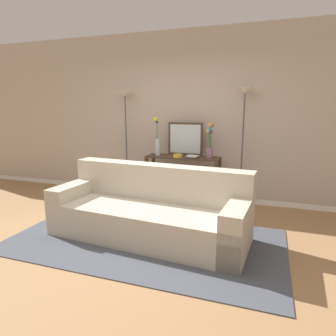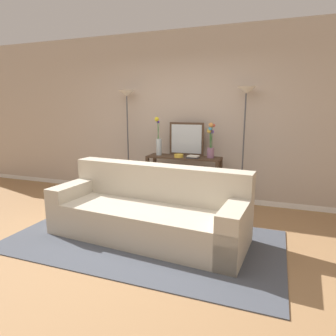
# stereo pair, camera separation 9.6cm
# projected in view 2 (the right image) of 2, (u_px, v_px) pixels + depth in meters

# --- Properties ---
(ground_plane) EXTENTS (16.00, 16.00, 0.02)m
(ground_plane) POSITION_uv_depth(u_px,v_px,m) (127.00, 250.00, 3.42)
(ground_plane) COLOR #9E754C
(back_wall) EXTENTS (12.00, 0.15, 2.89)m
(back_wall) POSITION_uv_depth(u_px,v_px,m) (185.00, 117.00, 5.19)
(back_wall) COLOR white
(back_wall) RESTS_ON ground
(area_rug) EXTENTS (3.28, 1.76, 0.01)m
(area_rug) POSITION_uv_depth(u_px,v_px,m) (144.00, 240.00, 3.63)
(area_rug) COLOR #474C56
(area_rug) RESTS_ON ground
(couch) EXTENTS (2.51, 1.10, 0.88)m
(couch) POSITION_uv_depth(u_px,v_px,m) (149.00, 212.00, 3.72)
(couch) COLOR #BCB29E
(couch) RESTS_ON ground
(console_table) EXTENTS (1.23, 0.37, 0.81)m
(console_table) POSITION_uv_depth(u_px,v_px,m) (184.00, 171.00, 4.95)
(console_table) COLOR #473323
(console_table) RESTS_ON ground
(floor_lamp_left) EXTENTS (0.28, 0.28, 1.90)m
(floor_lamp_left) POSITION_uv_depth(u_px,v_px,m) (127.00, 114.00, 5.24)
(floor_lamp_left) COLOR #4C4C51
(floor_lamp_left) RESTS_ON ground
(floor_lamp_right) EXTENTS (0.28, 0.28, 1.92)m
(floor_lamp_right) POSITION_uv_depth(u_px,v_px,m) (245.00, 114.00, 4.55)
(floor_lamp_right) COLOR #4C4C51
(floor_lamp_right) RESTS_ON ground
(wall_mirror) EXTENTS (0.60, 0.02, 0.55)m
(wall_mirror) POSITION_uv_depth(u_px,v_px,m) (186.00, 139.00, 4.99)
(wall_mirror) COLOR #473323
(wall_mirror) RESTS_ON console_table
(vase_tall_flowers) EXTENTS (0.11, 0.11, 0.64)m
(vase_tall_flowers) POSITION_uv_depth(u_px,v_px,m) (158.00, 141.00, 5.00)
(vase_tall_flowers) COLOR silver
(vase_tall_flowers) RESTS_ON console_table
(vase_short_flowers) EXTENTS (0.13, 0.14, 0.57)m
(vase_short_flowers) POSITION_uv_depth(u_px,v_px,m) (211.00, 143.00, 4.71)
(vase_short_flowers) COLOR gray
(vase_short_flowers) RESTS_ON console_table
(fruit_bowl) EXTENTS (0.15, 0.15, 0.05)m
(fruit_bowl) POSITION_uv_depth(u_px,v_px,m) (179.00, 156.00, 4.81)
(fruit_bowl) COLOR gold
(fruit_bowl) RESTS_ON console_table
(book_stack) EXTENTS (0.20, 0.17, 0.04)m
(book_stack) POSITION_uv_depth(u_px,v_px,m) (193.00, 157.00, 4.74)
(book_stack) COLOR #2D2D33
(book_stack) RESTS_ON console_table
(book_row_under_console) EXTENTS (0.35, 0.18, 0.13)m
(book_row_under_console) POSITION_uv_depth(u_px,v_px,m) (165.00, 198.00, 5.16)
(book_row_under_console) COLOR tan
(book_row_under_console) RESTS_ON ground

